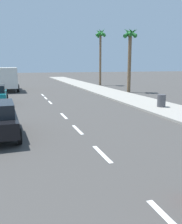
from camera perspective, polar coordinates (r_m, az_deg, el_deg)
ground_plane at (r=19.58m, az=-8.60°, el=1.42°), size 160.00×160.00×0.00m
sidewalk_strip at (r=23.68m, az=8.50°, el=3.23°), size 3.60×80.00×0.14m
lane_stripe_1 at (r=5.77m, az=18.10°, el=-23.07°), size 0.16×1.80×0.01m
lane_stripe_2 at (r=9.09m, az=2.56°, el=-9.56°), size 0.16×1.80×0.01m
lane_stripe_3 at (r=12.33m, az=-3.09°, el=-4.05°), size 0.16×1.80×0.01m
lane_stripe_4 at (r=15.63m, az=-6.26°, el=-0.90°), size 0.16×1.80×0.01m
lane_stripe_5 at (r=21.36m, az=-9.36°, el=2.20°), size 0.16×1.80×0.01m
lane_stripe_6 at (r=24.22m, az=-10.35°, el=3.18°), size 0.16×1.80×0.01m
lane_stripe_7 at (r=26.66m, az=-11.03°, el=3.85°), size 0.16×1.80×0.01m
delivery_truck at (r=31.61m, az=-18.79°, el=7.28°), size 2.73×6.26×2.80m
palm_tree_far at (r=28.95m, az=8.94°, el=15.35°), size 1.98×1.89×7.30m
palm_tree_distant at (r=38.49m, az=2.18°, el=16.17°), size 1.81×1.83×8.56m
trash_bin_far at (r=18.71m, az=15.84°, el=2.51°), size 0.60×0.60×0.89m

